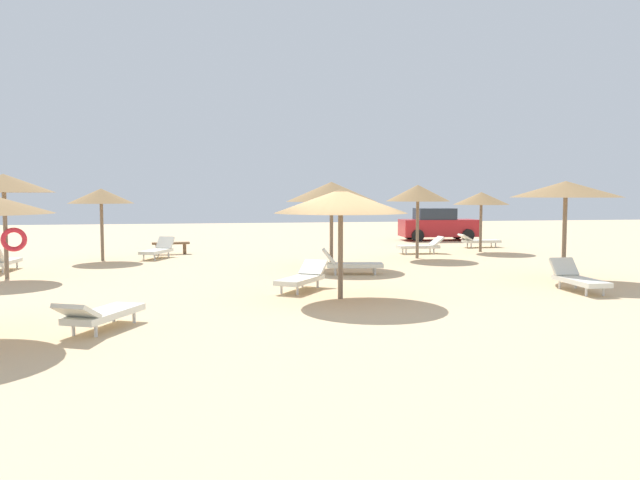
{
  "coord_description": "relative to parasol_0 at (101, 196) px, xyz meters",
  "views": [
    {
      "loc": [
        -3.19,
        -13.28,
        2.41
      ],
      "look_at": [
        0.0,
        3.0,
        1.2
      ],
      "focal_mm": 34.42,
      "sensor_mm": 36.0,
      "label": 1
    }
  ],
  "objects": [
    {
      "name": "ground_plane",
      "position": [
        6.75,
        -10.4,
        -2.37
      ],
      "size": [
        80.0,
        80.0,
        0.0
      ],
      "primitive_type": "plane",
      "color": "#DBBA8C"
    },
    {
      "name": "parasol_0",
      "position": [
        0.0,
        0.0,
        0.0
      ],
      "size": [
        2.35,
        2.35,
        2.66
      ],
      "color": "#75604C",
      "rests_on": "ground"
    },
    {
      "name": "parasol_1",
      "position": [
        7.84,
        -3.82,
        0.15
      ],
      "size": [
        3.01,
        3.01,
        2.86
      ],
      "color": "#75604C",
      "rests_on": "ground"
    },
    {
      "name": "parasol_3",
      "position": [
        6.76,
        -9.85,
        -0.1
      ],
      "size": [
        3.1,
        3.1,
        2.55
      ],
      "color": "#75604C",
      "rests_on": "ground"
    },
    {
      "name": "parasol_4",
      "position": [
        11.71,
        -1.47,
        0.11
      ],
      "size": [
        2.43,
        2.43,
        2.81
      ],
      "color": "#75604C",
      "rests_on": "ground"
    },
    {
      "name": "parasol_5",
      "position": [
        -1.96,
        -4.62,
        0.35
      ],
      "size": [
        2.77,
        2.77,
        3.03
      ],
      "color": "#75604C",
      "rests_on": "ground"
    },
    {
      "name": "parasol_6",
      "position": [
        15.3,
        0.58,
        -0.1
      ],
      "size": [
        2.34,
        2.34,
        2.55
      ],
      "color": "#75604C",
      "rests_on": "ground"
    },
    {
      "name": "parasol_7",
      "position": [
        13.7,
        -8.0,
        0.2
      ],
      "size": [
        3.07,
        3.07,
        2.81
      ],
      "color": "#75604C",
      "rests_on": "ground"
    },
    {
      "name": "lounger_0",
      "position": [
        1.95,
        0.46,
        -2.05
      ],
      "size": [
        1.29,
        1.96,
        0.79
      ],
      "color": "silver",
      "rests_on": "ground"
    },
    {
      "name": "lounger_1",
      "position": [
        8.05,
        -5.59,
        -2.05
      ],
      "size": [
        1.94,
        0.97,
        0.8
      ],
      "color": "silver",
      "rests_on": "ground"
    },
    {
      "name": "lounger_2",
      "position": [
        1.79,
        -12.33,
        -2.06
      ],
      "size": [
        1.4,
        2.0,
        0.63
      ],
      "color": "silver",
      "rests_on": "ground"
    },
    {
      "name": "lounger_3",
      "position": [
        6.1,
        -8.37,
        -2.06
      ],
      "size": [
        1.61,
        1.92,
        0.7
      ],
      "color": "silver",
      "rests_on": "ground"
    },
    {
      "name": "lounger_4",
      "position": [
        12.57,
        0.37,
        -2.06
      ],
      "size": [
        1.9,
        0.65,
        0.71
      ],
      "color": "silver",
      "rests_on": "ground"
    },
    {
      "name": "lounger_5",
      "position": [
        -2.67,
        -2.75,
        -2.05
      ],
      "size": [
        0.78,
        1.9,
        0.79
      ],
      "color": "silver",
      "rests_on": "ground"
    },
    {
      "name": "lounger_6",
      "position": [
        16.24,
        2.72,
        -2.06
      ],
      "size": [
        1.92,
        0.68,
        0.64
      ],
      "color": "silver",
      "rests_on": "ground"
    },
    {
      "name": "lounger_7",
      "position": [
        12.86,
        -9.94,
        -2.05
      ],
      "size": [
        0.73,
        1.89,
        0.78
      ],
      "color": "silver",
      "rests_on": "ground"
    },
    {
      "name": "bench_0",
      "position": [
        2.37,
        2.06,
        -2.03
      ],
      "size": [
        1.53,
        0.53,
        0.49
      ],
      "color": "brown",
      "rests_on": "ground"
    },
    {
      "name": "parked_car",
      "position": [
        16.04,
        7.29,
        -1.55
      ],
      "size": [
        4.13,
        2.25,
        1.72
      ],
      "color": "#B21E23",
      "rests_on": "ground"
    }
  ]
}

